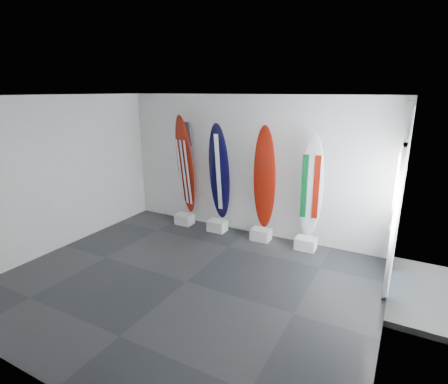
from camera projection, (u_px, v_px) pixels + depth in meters
The scene contains 16 objects.
floor at pixel (186, 282), 5.88m from camera, with size 6.00×6.00×0.00m, color black.
ceiling at pixel (180, 96), 5.04m from camera, with size 6.00×6.00×0.00m, color white.
wall_back at pixel (250, 166), 7.58m from camera, with size 6.00×6.00×0.00m, color silver.
wall_front at pixel (34, 263), 3.35m from camera, with size 6.00×6.00×0.00m, color silver.
wall_left at pixel (56, 175), 6.82m from camera, with size 5.00×5.00×0.00m, color silver.
wall_right at pixel (396, 231), 4.10m from camera, with size 5.00×5.00×0.00m, color silver.
display_block_usa at pixel (184, 219), 8.38m from camera, with size 0.40×0.30×0.24m, color white.
surfboard_usa at pixel (185, 166), 8.11m from camera, with size 0.53×0.08×2.34m, color maroon.
display_block_navy at pixel (217, 226), 7.97m from camera, with size 0.40×0.30×0.24m, color white.
surfboard_navy at pixel (219, 173), 7.72m from camera, with size 0.50×0.08×2.20m, color black.
display_block_swiss at pixel (261, 235), 7.49m from camera, with size 0.40×0.30×0.24m, color white.
surfboard_swiss at pixel (264, 178), 7.24m from camera, with size 0.49×0.08×2.19m, color maroon.
display_block_italy at pixel (306, 244), 7.05m from camera, with size 0.40×0.30×0.24m, color white.
surfboard_italy at pixel (311, 187), 6.81m from camera, with size 0.47×0.08×2.08m, color silver.
wall_outlet at pixel (161, 201), 8.99m from camera, with size 0.09×0.02×0.13m, color silver.
glass_door at pixel (399, 201), 5.44m from camera, with size 0.12×1.16×2.85m, color white, non-canonical shape.
Camera 1 is at (3.03, -4.31, 3.08)m, focal length 28.22 mm.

